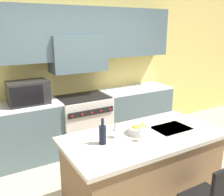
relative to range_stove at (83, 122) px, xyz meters
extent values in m
cube|color=#DBC166|center=(0.00, 0.36, 0.88)|extent=(10.00, 0.06, 2.70)
cube|color=#4C6066|center=(0.00, 0.16, 1.51)|extent=(3.62, 0.34, 0.85)
cube|color=#4C6066|center=(0.00, 0.13, 1.18)|extent=(0.93, 0.40, 0.60)
cube|color=#4C6066|center=(-1.12, 0.02, -0.01)|extent=(1.38, 0.62, 0.91)
cube|color=white|center=(-1.12, 0.02, 0.46)|extent=(1.38, 0.62, 0.03)
cube|color=#4C6066|center=(1.12, 0.02, -0.01)|extent=(1.38, 0.62, 0.91)
cube|color=white|center=(1.12, 0.02, 0.46)|extent=(1.38, 0.62, 0.03)
cube|color=beige|center=(0.00, 0.00, -0.01)|extent=(0.86, 0.66, 0.92)
cube|color=black|center=(0.00, 0.00, 0.46)|extent=(0.83, 0.61, 0.01)
cube|color=black|center=(0.00, -0.34, 0.29)|extent=(0.79, 0.02, 0.09)
cylinder|color=#B21E1E|center=(-0.34, -0.35, 0.29)|extent=(0.04, 0.02, 0.04)
cylinder|color=#B21E1E|center=(-0.17, -0.35, 0.29)|extent=(0.04, 0.02, 0.04)
cylinder|color=#B21E1E|center=(0.00, -0.35, 0.29)|extent=(0.04, 0.02, 0.04)
cylinder|color=#B21E1E|center=(0.17, -0.35, 0.29)|extent=(0.04, 0.02, 0.04)
cylinder|color=#B21E1E|center=(0.34, -0.35, 0.29)|extent=(0.04, 0.02, 0.04)
cube|color=black|center=(-0.88, 0.02, 0.65)|extent=(0.59, 0.40, 0.35)
cube|color=black|center=(-0.94, -0.18, 0.65)|extent=(0.46, 0.01, 0.29)
cube|color=brown|center=(-0.02, -1.75, -0.03)|extent=(1.71, 0.85, 0.87)
cube|color=#B2A893|center=(-0.02, -1.75, 0.42)|extent=(1.81, 0.92, 0.04)
cube|color=#2D2D30|center=(0.39, -1.75, 0.44)|extent=(0.44, 0.32, 0.01)
cylinder|color=#B2B2B7|center=(0.39, -1.56, 0.44)|extent=(0.02, 0.02, 0.00)
cylinder|color=black|center=(-0.52, -1.70, 0.54)|extent=(0.08, 0.08, 0.19)
cylinder|color=black|center=(-0.52, -1.70, 0.68)|extent=(0.03, 0.03, 0.08)
cylinder|color=white|center=(-0.15, -1.85, 0.45)|extent=(0.07, 0.07, 0.01)
cylinder|color=white|center=(-0.15, -1.85, 0.49)|extent=(0.01, 0.01, 0.07)
cone|color=white|center=(-0.15, -1.85, 0.58)|extent=(0.08, 0.08, 0.10)
cylinder|color=white|center=(-0.32, -1.64, 0.45)|extent=(0.07, 0.07, 0.01)
cylinder|color=white|center=(-0.32, -1.64, 0.49)|extent=(0.01, 0.01, 0.07)
cone|color=white|center=(-0.32, -1.64, 0.58)|extent=(0.08, 0.08, 0.10)
cylinder|color=silver|center=(-0.04, -1.68, 0.49)|extent=(0.26, 0.26, 0.08)
sphere|color=gold|center=(-0.09, -1.68, 0.51)|extent=(0.09, 0.09, 0.09)
sphere|color=gold|center=(0.01, -1.68, 0.51)|extent=(0.10, 0.10, 0.10)
camera|label=1|loc=(-1.62, -3.79, 1.61)|focal=40.00mm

